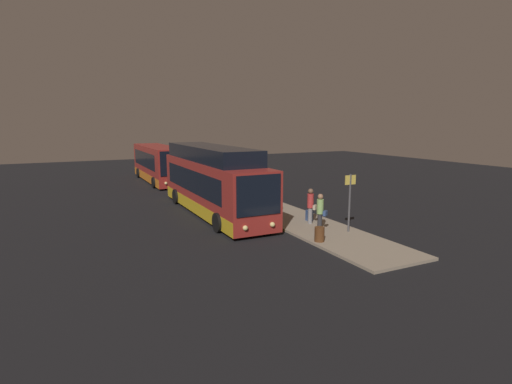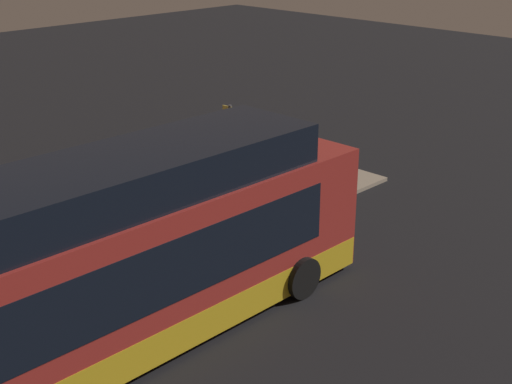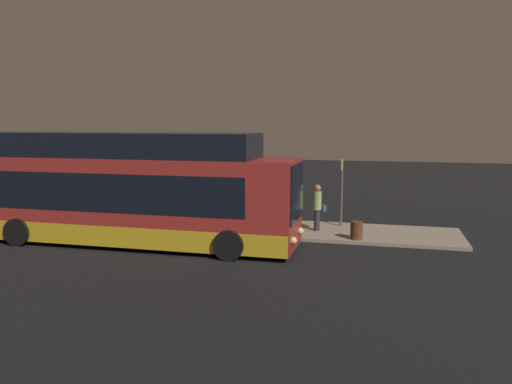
% 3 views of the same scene
% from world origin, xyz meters
% --- Properties ---
extents(ground, '(80.00, 80.00, 0.00)m').
position_xyz_m(ground, '(0.00, 0.00, 0.00)').
color(ground, black).
extents(platform, '(20.00, 3.28, 0.12)m').
position_xyz_m(platform, '(0.00, 3.24, 0.06)').
color(platform, gray).
rests_on(platform, ground).
extents(bus_lead, '(12.10, 2.84, 3.96)m').
position_xyz_m(bus_lead, '(-1.81, -0.12, 1.79)').
color(bus_lead, maroon).
rests_on(bus_lead, ground).
extents(passenger_boarding, '(0.57, 0.57, 1.65)m').
position_xyz_m(passenger_boarding, '(0.27, 2.61, 1.00)').
color(passenger_boarding, gray).
rests_on(passenger_boarding, platform).
extents(passenger_waiting, '(0.59, 0.52, 1.84)m').
position_xyz_m(passenger_waiting, '(3.28, 3.39, 1.14)').
color(passenger_waiting, gray).
rests_on(passenger_waiting, platform).
extents(passenger_with_bags, '(0.59, 0.53, 1.80)m').
position_xyz_m(passenger_with_bags, '(4.58, 3.08, 1.12)').
color(passenger_with_bags, '#2D2D33').
rests_on(passenger_with_bags, platform).
extents(suitcase, '(0.35, 0.27, 0.81)m').
position_xyz_m(suitcase, '(2.76, 3.68, 0.41)').
color(suitcase, '#334C7F').
rests_on(suitcase, platform).
extents(sign_post, '(0.10, 0.61, 2.80)m').
position_xyz_m(sign_post, '(5.41, 4.17, 1.84)').
color(sign_post, '#4C4C51').
rests_on(sign_post, platform).
extents(trash_bin, '(0.44, 0.44, 0.65)m').
position_xyz_m(trash_bin, '(6.13, 1.96, 0.45)').
color(trash_bin, '#593319').
rests_on(trash_bin, platform).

